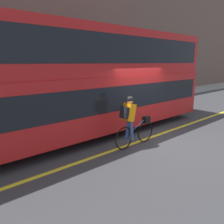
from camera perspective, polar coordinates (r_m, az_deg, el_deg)
name	(u,v)px	position (r m, az deg, el deg)	size (l,w,h in m)	color
ground_plane	(148,137)	(8.25, 9.46, -6.45)	(80.00, 80.00, 0.00)	#38383A
road_center_line	(150,137)	(8.19, 9.97, -6.58)	(50.00, 0.14, 0.01)	yellow
sidewalk_curb	(68,110)	(12.60, -11.39, 0.53)	(60.00, 2.39, 0.12)	gray
building_facade	(52,21)	(13.70, -15.40, 21.92)	(60.00, 0.30, 9.91)	brown
bus	(82,78)	(7.94, -7.73, 8.77)	(11.34, 2.56, 3.86)	black
cyclist_on_bike	(132,120)	(6.99, 5.18, -2.11)	(1.76, 0.32, 1.69)	black
street_sign_post	(139,81)	(15.96, 7.11, 8.07)	(0.36, 0.09, 2.25)	#59595B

